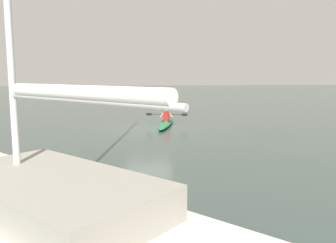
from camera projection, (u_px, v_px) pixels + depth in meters
The scene contains 4 objects.
ground_plane at pixel (149, 129), 18.40m from camera, with size 160.00×160.00×0.00m, color #384742.
kayak at pixel (166, 123), 19.60m from camera, with size 1.86×5.06×0.26m.
kayaker at pixel (166, 115), 19.61m from camera, with size 2.39×0.69×0.71m.
sailboat_mid_row at pixel (39, 214), 5.66m from camera, with size 7.66×8.06×11.41m.
Camera 1 is at (1.52, 18.15, 2.85)m, focal length 36.39 mm.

